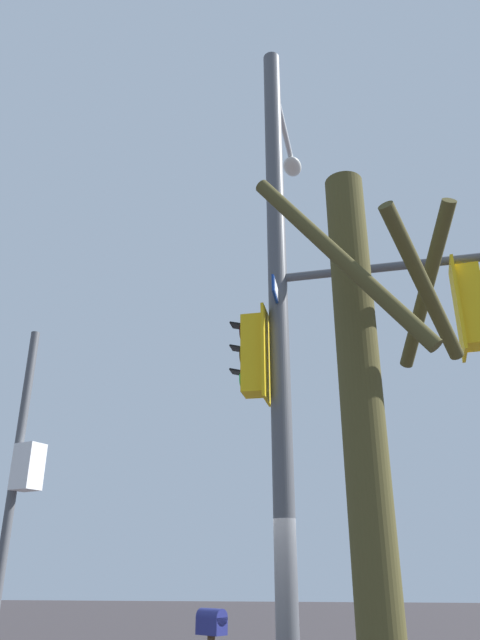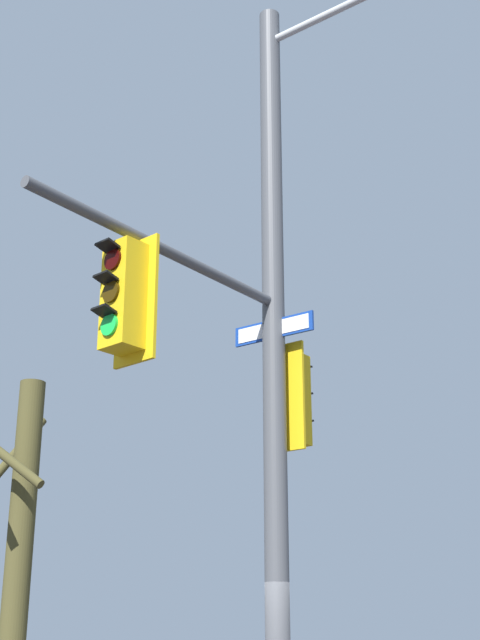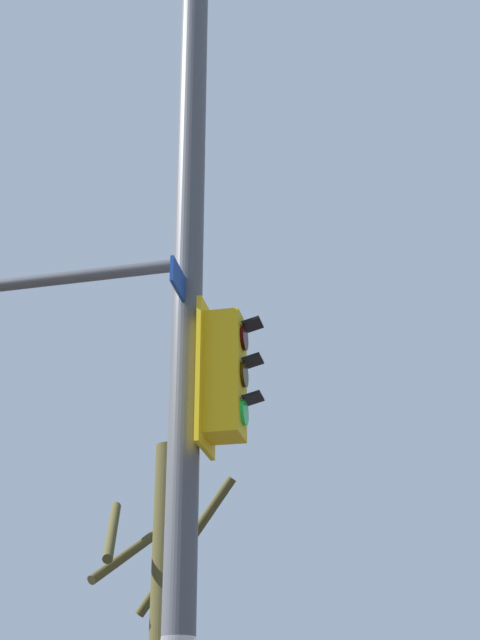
% 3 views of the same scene
% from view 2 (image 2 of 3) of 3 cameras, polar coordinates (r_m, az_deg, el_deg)
% --- Properties ---
extents(main_signal_pole_assembly, '(4.48, 3.17, 9.97)m').
position_cam_2_polar(main_signal_pole_assembly, '(10.52, 1.40, -0.81)').
color(main_signal_pole_assembly, '#4C4F54').
rests_on(main_signal_pole_assembly, ground).
extents(bare_tree_behind_pole, '(1.58, 1.62, 5.05)m').
position_cam_2_polar(bare_tree_behind_pole, '(11.61, -13.89, -15.07)').
color(bare_tree_behind_pole, '#4B4624').
rests_on(bare_tree_behind_pole, ground).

